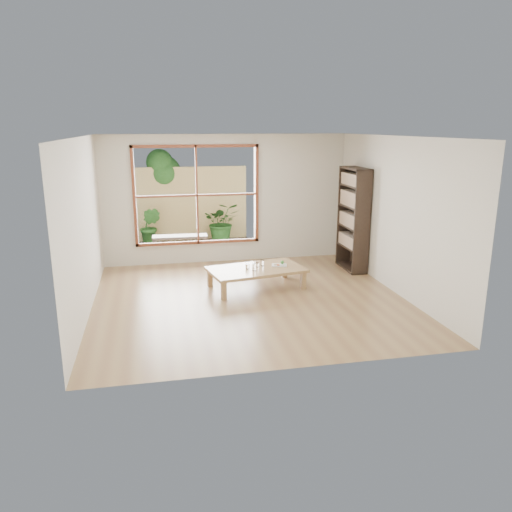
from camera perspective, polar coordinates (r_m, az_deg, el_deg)
The scene contains 15 objects.
ground at distance 8.24m, azimuth -0.76°, elevation -4.88°, with size 5.00×5.00×0.00m, color #9A7B4D.
low_table at distance 8.69m, azimuth 0.03°, elevation -1.67°, with size 1.77×1.20×0.36m.
floor_cushion at distance 9.70m, azimuth -2.21°, elevation -1.57°, with size 0.61×0.61×0.09m, color silver.
bookshelf at distance 9.88m, azimuth 11.06°, elevation 4.14°, with size 0.32×0.90×1.99m, color #2D2219.
glass_tall at distance 8.51m, azimuth -0.19°, elevation -1.27°, with size 0.07×0.07×0.13m, color silver.
glass_mid at distance 8.82m, azimuth 0.70°, elevation -0.78°, with size 0.07×0.07×0.10m, color silver.
glass_short at distance 8.74m, azimuth 0.18°, elevation -1.02°, with size 0.06×0.06×0.08m, color silver.
glass_small at distance 8.63m, azimuth -0.98°, elevation -1.20°, with size 0.07×0.07×0.09m, color silver.
food_tray at distance 8.85m, azimuth 2.73°, elevation -0.97°, with size 0.30×0.24×0.08m.
deck at distance 11.55m, azimuth -7.07°, elevation 0.76°, with size 2.80×2.00×0.05m, color #3C332B.
garden_bench at distance 11.16m, azimuth -8.69°, elevation 2.03°, with size 1.21×0.39×0.38m.
bamboo_fence at distance 12.36m, azimuth -7.60°, elevation 5.91°, with size 2.80×0.06×1.80m, color #D6B56D.
shrub_right at distance 12.13m, azimuth -3.90°, elevation 3.92°, with size 0.85×0.74×0.95m, color #245720.
shrub_left at distance 11.96m, azimuth -11.99°, elevation 3.34°, with size 0.49×0.40×0.89m, color #245720.
garden_tree at distance 12.54m, azimuth -10.95°, elevation 9.24°, with size 1.04×0.85×2.22m.
Camera 1 is at (-1.47, -7.62, 2.77)m, focal length 35.00 mm.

